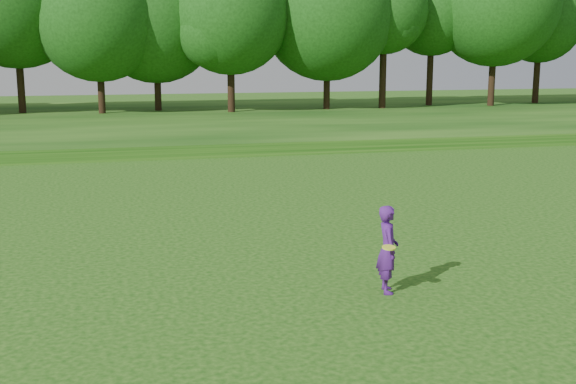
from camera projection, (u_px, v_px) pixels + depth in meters
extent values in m
plane|color=#11420C|center=(229.00, 306.00, 13.43)|extent=(140.00, 140.00, 0.00)
cube|color=#11420C|center=(140.00, 122.00, 45.74)|extent=(130.00, 30.00, 0.60)
cube|color=gray|center=(155.00, 157.00, 32.47)|extent=(130.00, 1.60, 0.04)
imported|color=#531C7F|center=(388.00, 249.00, 14.06)|extent=(0.53, 0.70, 1.74)
cylinder|color=#E7FF28|center=(389.00, 248.00, 13.53)|extent=(0.26, 0.26, 0.06)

